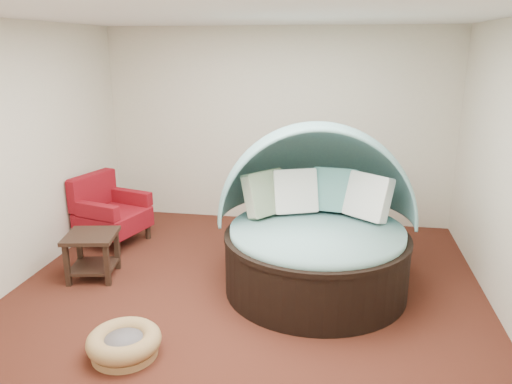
% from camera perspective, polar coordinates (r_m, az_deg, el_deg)
% --- Properties ---
extents(floor, '(5.00, 5.00, 0.00)m').
position_cam_1_polar(floor, '(5.34, -1.29, -11.92)').
color(floor, '#4E2216').
rests_on(floor, ground).
extents(wall_back, '(5.00, 0.00, 5.00)m').
position_cam_1_polar(wall_back, '(7.26, 2.44, 7.41)').
color(wall_back, beige).
rests_on(wall_back, floor).
extents(wall_front, '(5.00, 0.00, 5.00)m').
position_cam_1_polar(wall_front, '(2.56, -12.43, -10.21)').
color(wall_front, beige).
rests_on(wall_front, floor).
extents(wall_left, '(0.00, 5.00, 5.00)m').
position_cam_1_polar(wall_left, '(5.85, -26.25, 3.54)').
color(wall_left, beige).
rests_on(wall_left, floor).
extents(ceiling, '(5.00, 5.00, 0.00)m').
position_cam_1_polar(ceiling, '(4.71, -1.52, 19.66)').
color(ceiling, white).
rests_on(ceiling, wall_back).
extents(canopy_daybed, '(2.24, 2.16, 1.78)m').
position_cam_1_polar(canopy_daybed, '(5.32, 6.94, -2.43)').
color(canopy_daybed, black).
rests_on(canopy_daybed, floor).
extents(pet_basket, '(0.71, 0.71, 0.22)m').
position_cam_1_polar(pet_basket, '(4.54, -14.82, -16.36)').
color(pet_basket, '#9B7B46').
rests_on(pet_basket, floor).
extents(red_armchair, '(0.96, 0.96, 0.92)m').
position_cam_1_polar(red_armchair, '(6.86, -16.43, -2.21)').
color(red_armchair, black).
rests_on(red_armchair, floor).
extents(side_table, '(0.63, 0.63, 0.52)m').
position_cam_1_polar(side_table, '(5.92, -18.22, -6.25)').
color(side_table, black).
rests_on(side_table, floor).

